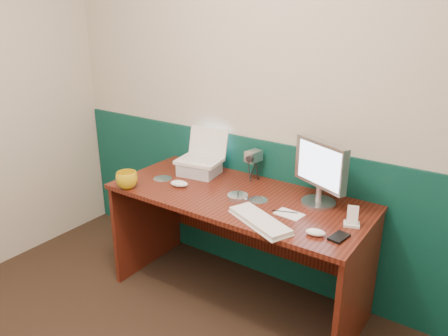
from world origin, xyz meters
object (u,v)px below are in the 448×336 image
Objects in this scene: laptop at (199,146)px; desk at (237,248)px; camcorder at (253,165)px; mug at (127,180)px; monitor at (320,174)px; keyboard at (260,221)px.

desk is at bearing -28.10° from laptop.
camcorder is at bearing 100.55° from desk.
mug is (-0.64, -0.31, 0.43)m from desk.
desk is 0.72m from laptop.
desk is 0.74m from monitor.
monitor is at bearing -7.90° from laptop.
laptop is 0.53m from mug.
camcorder is at bearing 148.77° from keyboard.
monitor reaches higher than camcorder.
keyboard is at bearing -87.23° from monitor.
camcorder is (0.59, 0.56, 0.05)m from mug.
laptop is 1.32× the size of camcorder.
camcorder is (0.36, 0.12, -0.10)m from laptop.
camcorder is (-0.34, 0.51, 0.10)m from keyboard.
laptop is at bearing 175.48° from keyboard.
desk is 0.55m from camcorder.
desk is at bearing 25.65° from mug.
mug is at bearing -126.69° from camcorder.
desk is 5.59× the size of laptop.
keyboard is at bearing -37.74° from laptop.
desk is at bearing 164.74° from keyboard.
laptop reaches higher than desk.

